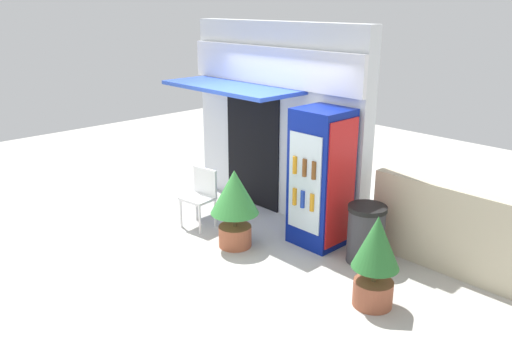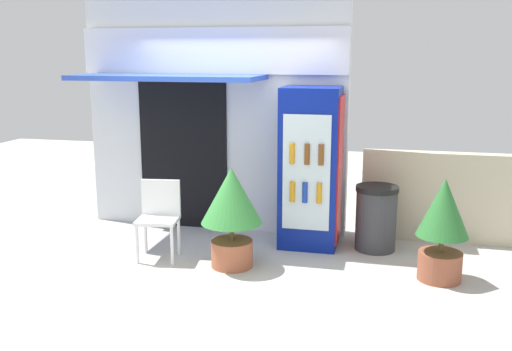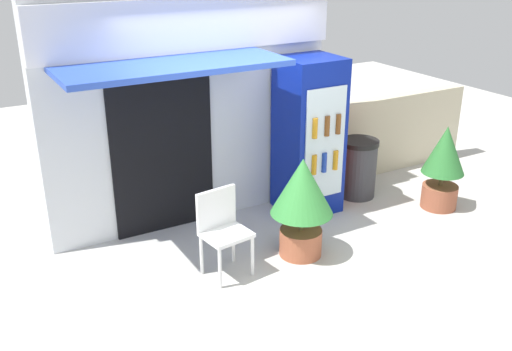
{
  "view_description": "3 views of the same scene",
  "coord_description": "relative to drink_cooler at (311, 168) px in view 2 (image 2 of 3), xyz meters",
  "views": [
    {
      "loc": [
        5.32,
        -4.3,
        3.26
      ],
      "look_at": [
        0.1,
        0.66,
        0.86
      ],
      "focal_mm": 36.69,
      "sensor_mm": 36.0,
      "label": 1
    },
    {
      "loc": [
        1.92,
        -5.7,
        2.32
      ],
      "look_at": [
        0.42,
        0.64,
        0.92
      ],
      "focal_mm": 40.25,
      "sensor_mm": 36.0,
      "label": 2
    },
    {
      "loc": [
        -2.87,
        -4.48,
        3.2
      ],
      "look_at": [
        -0.04,
        0.5,
        0.84
      ],
      "focal_mm": 40.53,
      "sensor_mm": 36.0,
      "label": 3
    }
  ],
  "objects": [
    {
      "name": "storefront_building",
      "position": [
        -1.37,
        0.46,
        0.59
      ],
      "size": [
        3.47,
        1.21,
        2.99
      ],
      "color": "silver",
      "rests_on": "ground"
    },
    {
      "name": "drink_cooler",
      "position": [
        0.0,
        0.0,
        0.0
      ],
      "size": [
        0.71,
        0.71,
        1.93
      ],
      "color": "navy",
      "rests_on": "ground"
    },
    {
      "name": "potted_plant_curbside",
      "position": [
        1.48,
        -0.82,
        -0.35
      ],
      "size": [
        0.53,
        0.53,
        1.08
      ],
      "color": "#995138",
      "rests_on": "ground"
    },
    {
      "name": "ground",
      "position": [
        -1.01,
        -1.03,
        -0.96
      ],
      "size": [
        16.0,
        16.0,
        0.0
      ],
      "primitive_type": "plane",
      "color": "beige"
    },
    {
      "name": "stone_boundary_wall",
      "position": [
        1.85,
        0.52,
        -0.4
      ],
      "size": [
        2.53,
        0.2,
        1.12
      ],
      "primitive_type": "cube",
      "color": "beige",
      "rests_on": "ground"
    },
    {
      "name": "trash_bin",
      "position": [
        0.79,
        -0.01,
        -0.57
      ],
      "size": [
        0.5,
        0.5,
        0.78
      ],
      "color": "#38383D",
      "rests_on": "ground"
    },
    {
      "name": "plastic_chair",
      "position": [
        -1.62,
        -0.84,
        -0.44
      ],
      "size": [
        0.5,
        0.45,
        0.89
      ],
      "color": "white",
      "rests_on": "ground"
    },
    {
      "name": "potted_plant_near_shop",
      "position": [
        -0.73,
        -0.94,
        -0.28
      ],
      "size": [
        0.67,
        0.67,
        1.11
      ],
      "color": "#AD5B3D",
      "rests_on": "ground"
    }
  ]
}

